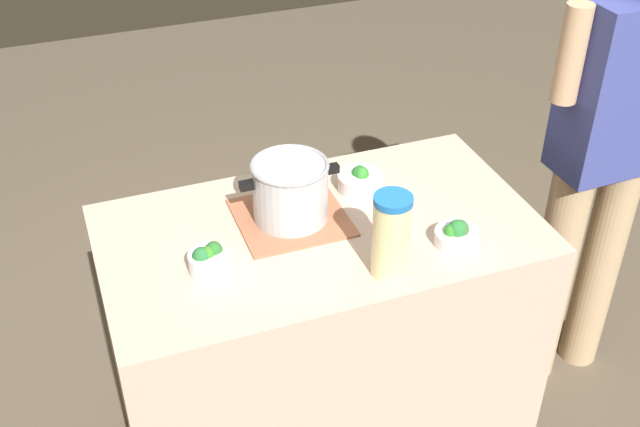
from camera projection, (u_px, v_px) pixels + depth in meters
The scene contains 8 objects.
counter_slab at pixel (320, 346), 2.52m from camera, with size 1.25×0.70×0.94m, color #C6AA95.
dish_cloth at pixel (291, 217), 2.28m from camera, with size 0.31×0.30×0.01m, color #A86547.
cooking_pot at pixel (290, 190), 2.23m from camera, with size 0.29×0.22×0.18m.
lemonade_pitcher at pixel (391, 235), 2.02m from camera, with size 0.10×0.10×0.24m.
broccoli_bowl_front at pixel (208, 259), 2.07m from camera, with size 0.11×0.11×0.08m.
broccoli_bowl_center at pixel (360, 180), 2.40m from camera, with size 0.14×0.14×0.08m.
broccoli_bowl_back at pixel (457, 235), 2.17m from camera, with size 0.12×0.12×0.08m.
person_cook at pixel (604, 158), 2.58m from camera, with size 0.50×0.21×1.67m.
Camera 1 is at (-0.63, -1.70, 2.27)m, focal length 44.37 mm.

